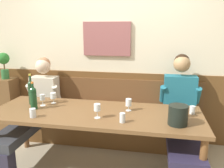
{
  "coord_description": "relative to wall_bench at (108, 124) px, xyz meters",
  "views": [
    {
      "loc": [
        0.65,
        -2.3,
        1.68
      ],
      "look_at": [
        0.13,
        0.44,
        1.0
      ],
      "focal_mm": 36.96,
      "sensor_mm": 36.0,
      "label": 1
    }
  ],
  "objects": [
    {
      "name": "person_center_left_seat",
      "position": [
        0.99,
        -0.37,
        0.37
      ],
      "size": [
        0.53,
        1.32,
        1.35
      ],
      "color": "#262F3F",
      "rests_on": "ground"
    },
    {
      "name": "water_tumbler_left",
      "position": [
        0.35,
        -0.97,
        0.52
      ],
      "size": [
        0.06,
        0.06,
        0.1
      ],
      "primitive_type": "cylinder",
      "color": "silver",
      "rests_on": "dining_table"
    },
    {
      "name": "wine_glass_right_end",
      "position": [
        0.07,
        -0.9,
        0.58
      ],
      "size": [
        0.07,
        0.07,
        0.16
      ],
      "color": "silver",
      "rests_on": "dining_table"
    },
    {
      "name": "water_tumbler_center",
      "position": [
        1.08,
        -0.58,
        0.51
      ],
      "size": [
        0.06,
        0.06,
        0.09
      ],
      "primitive_type": "cylinder",
      "color": "silver",
      "rests_on": "dining_table"
    },
    {
      "name": "potted_plant",
      "position": [
        -1.65,
        0.03,
        0.88
      ],
      "size": [
        0.18,
        0.18,
        0.41
      ],
      "color": "#2B6534",
      "rests_on": "corner_pedestal"
    },
    {
      "name": "wine_glass_center_rear",
      "position": [
        0.97,
        -0.71,
        0.56
      ],
      "size": [
        0.07,
        0.07,
        0.14
      ],
      "color": "silver",
      "rests_on": "dining_table"
    },
    {
      "name": "wine_bottle_amber_mid",
      "position": [
        -0.86,
        -0.59,
        0.63
      ],
      "size": [
        0.07,
        0.07,
        0.38
      ],
      "color": "#203D23",
      "rests_on": "dining_table"
    },
    {
      "name": "wine_glass_mid_right",
      "position": [
        -0.69,
        -0.63,
        0.56
      ],
      "size": [
        0.07,
        0.07,
        0.14
      ],
      "color": "silver",
      "rests_on": "dining_table"
    },
    {
      "name": "person_right_seat",
      "position": [
        -0.97,
        -0.38,
        0.34
      ],
      "size": [
        0.49,
        1.32,
        1.26
      ],
      "color": "#272536",
      "rests_on": "ground"
    },
    {
      "name": "wall_bench",
      "position": [
        0.0,
        0.0,
        0.0
      ],
      "size": [
        2.7,
        0.42,
        0.94
      ],
      "color": "brown",
      "rests_on": "ground"
    },
    {
      "name": "wine_bottle_green_tall",
      "position": [
        -0.73,
        -0.76,
        0.61
      ],
      "size": [
        0.08,
        0.08,
        0.33
      ],
      "color": "#194123",
      "rests_on": "dining_table"
    },
    {
      "name": "room_wall_back",
      "position": [
        -0.0,
        0.26,
        1.12
      ],
      "size": [
        6.8,
        0.12,
        2.8
      ],
      "color": "beige",
      "rests_on": "ground"
    },
    {
      "name": "water_tumbler_right",
      "position": [
        -0.61,
        -1.01,
        0.51
      ],
      "size": [
        0.07,
        0.07,
        0.1
      ],
      "primitive_type": "cylinder",
      "color": "silver",
      "rests_on": "dining_table"
    },
    {
      "name": "ice_bucket",
      "position": [
        0.89,
        -0.92,
        0.57
      ],
      "size": [
        0.19,
        0.19,
        0.2
      ],
      "primitive_type": "cylinder",
      "color": "black",
      "rests_on": "dining_table"
    },
    {
      "name": "dining_table",
      "position": [
        0.0,
        -0.72,
        0.39
      ],
      "size": [
        2.4,
        0.85,
        0.75
      ],
      "color": "brown",
      "rests_on": "ground"
    },
    {
      "name": "wood_wainscot_panel",
      "position": [
        0.0,
        0.21,
        0.23
      ],
      "size": [
        6.8,
        0.03,
        1.03
      ],
      "primitive_type": "cube",
      "color": "brown",
      "rests_on": "ground"
    },
    {
      "name": "wine_glass_near_bucket",
      "position": [
        0.37,
        -0.61,
        0.56
      ],
      "size": [
        0.07,
        0.07,
        0.14
      ],
      "color": "silver",
      "rests_on": "dining_table"
    },
    {
      "name": "corner_pedestal",
      "position": [
        -1.65,
        0.03,
        0.17
      ],
      "size": [
        0.28,
        0.28,
        0.9
      ],
      "primitive_type": "cube",
      "color": "brown",
      "rests_on": "ground"
    },
    {
      "name": "wine_glass_by_bottle",
      "position": [
        -0.6,
        -0.52,
        0.56
      ],
      "size": [
        0.07,
        0.07,
        0.14
      ],
      "color": "silver",
      "rests_on": "dining_table"
    }
  ]
}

